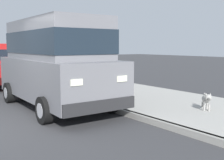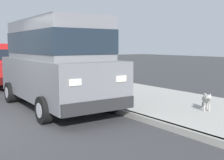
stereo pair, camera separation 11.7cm
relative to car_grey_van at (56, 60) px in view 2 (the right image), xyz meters
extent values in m
cube|color=gray|center=(1.01, -1.16, -1.32)|extent=(0.16, 64.00, 0.14)
cube|color=#A8A59E|center=(2.81, -1.16, -1.32)|extent=(3.60, 64.00, 0.14)
cube|color=slate|center=(0.00, 0.00, -0.52)|extent=(2.02, 4.84, 1.10)
cube|color=slate|center=(0.00, 0.00, 0.58)|extent=(1.76, 3.84, 1.10)
cube|color=#19232D|center=(0.00, 0.00, 0.49)|extent=(1.80, 3.88, 0.61)
cube|color=#252527|center=(-0.06, -2.35, -0.93)|extent=(1.87, 0.25, 0.28)
cube|color=#252527|center=(0.06, 2.35, -0.93)|extent=(1.87, 0.25, 0.28)
cylinder|color=black|center=(0.91, -1.51, -1.07)|extent=(0.24, 0.65, 0.64)
cylinder|color=#9E9EA3|center=(0.91, -1.51, -1.07)|extent=(0.25, 0.36, 0.35)
cylinder|color=black|center=(-0.99, -1.46, -1.07)|extent=(0.24, 0.65, 0.64)
cylinder|color=#9E9EA3|center=(-0.99, -1.46, -1.07)|extent=(0.25, 0.36, 0.35)
cylinder|color=black|center=(0.99, 1.47, -1.07)|extent=(0.24, 0.65, 0.64)
cylinder|color=#9E9EA3|center=(0.99, 1.47, -1.07)|extent=(0.25, 0.36, 0.35)
cylinder|color=black|center=(-0.91, 1.51, -1.07)|extent=(0.24, 0.65, 0.64)
cylinder|color=#9E9EA3|center=(-0.91, 1.51, -1.07)|extent=(0.25, 0.36, 0.35)
cube|color=#EAEACC|center=(0.53, -2.39, -0.36)|extent=(0.28, 0.09, 0.14)
cube|color=#EAEACC|center=(-0.65, -2.36, -0.36)|extent=(0.28, 0.09, 0.14)
cube|color=red|center=(0.00, 5.33, -0.69)|extent=(1.86, 3.76, 0.76)
cube|color=red|center=(-0.01, 5.58, 0.09)|extent=(1.58, 1.96, 0.80)
cube|color=#19232D|center=(-0.01, 5.58, 0.03)|extent=(1.62, 2.00, 0.44)
cube|color=#400A0A|center=(0.07, 3.53, -0.93)|extent=(1.69, 0.26, 0.28)
cylinder|color=black|center=(0.90, 4.22, -1.07)|extent=(0.24, 0.65, 0.64)
cylinder|color=#9E9EA3|center=(0.90, 4.22, -1.07)|extent=(0.25, 0.36, 0.35)
cylinder|color=black|center=(0.82, 6.51, -1.07)|extent=(0.24, 0.65, 0.64)
cylinder|color=#9E9EA3|center=(0.82, 6.51, -1.07)|extent=(0.25, 0.36, 0.35)
cube|color=#EAEACC|center=(0.60, 3.52, -0.58)|extent=(0.28, 0.09, 0.14)
cube|color=#EAEACC|center=(-0.46, 3.48, -0.58)|extent=(0.28, 0.09, 0.14)
cylinder|color=black|center=(0.85, 8.93, -1.07)|extent=(0.24, 0.65, 0.64)
cylinder|color=#9E9EA3|center=(0.85, 8.93, -1.07)|extent=(0.25, 0.36, 0.35)
cube|color=#EAEACC|center=(0.49, 8.26, -0.58)|extent=(0.28, 0.09, 0.14)
ellipsoid|color=#999691|center=(2.73, -3.14, -0.97)|extent=(0.45, 0.45, 0.20)
cylinder|color=#999691|center=(2.68, -3.28, -1.16)|extent=(0.05, 0.05, 0.18)
cylinder|color=#999691|center=(2.59, -3.20, -1.16)|extent=(0.05, 0.05, 0.18)
cylinder|color=#999691|center=(2.87, -3.09, -1.16)|extent=(0.05, 0.05, 0.18)
cylinder|color=#999691|center=(2.79, -3.01, -1.16)|extent=(0.05, 0.05, 0.18)
sphere|color=#999691|center=(2.53, -3.35, -0.88)|extent=(0.17, 0.17, 0.17)
ellipsoid|color=#54524F|center=(2.46, -3.41, -0.90)|extent=(0.13, 0.13, 0.06)
cone|color=#999691|center=(2.57, -3.38, -0.80)|extent=(0.06, 0.06, 0.07)
cone|color=#999691|center=(2.50, -3.31, -0.80)|extent=(0.06, 0.06, 0.07)
cylinder|color=#999691|center=(2.92, -2.96, -0.91)|extent=(0.11, 0.11, 0.13)
camera|label=1|loc=(-3.48, -7.51, 0.40)|focal=45.28mm
camera|label=2|loc=(-3.38, -7.58, 0.40)|focal=45.28mm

